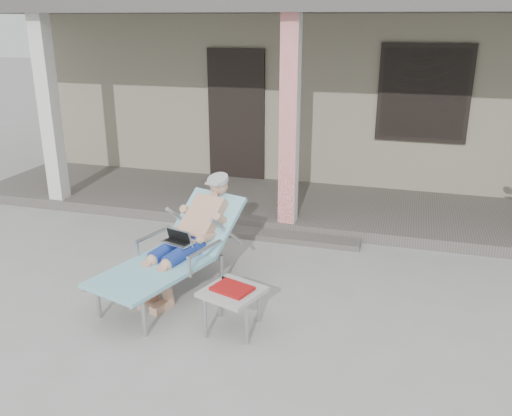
% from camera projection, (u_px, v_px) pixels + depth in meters
% --- Properties ---
extents(ground, '(60.00, 60.00, 0.00)m').
position_uv_depth(ground, '(238.00, 309.00, 5.30)').
color(ground, '#9E9E99').
rests_on(ground, ground).
extents(house, '(10.40, 5.40, 3.30)m').
position_uv_depth(house, '(339.00, 74.00, 10.64)').
color(house, gray).
rests_on(house, ground).
extents(porch_deck, '(10.00, 2.00, 0.15)m').
position_uv_depth(porch_deck, '(300.00, 206.00, 8.00)').
color(porch_deck, '#605B56').
rests_on(porch_deck, ground).
extents(porch_overhang, '(10.00, 2.30, 2.85)m').
position_uv_depth(porch_overhang, '(305.00, 11.00, 7.05)').
color(porch_overhang, silver).
rests_on(porch_overhang, porch_deck).
extents(porch_step, '(2.00, 0.30, 0.07)m').
position_uv_depth(porch_step, '(282.00, 237.00, 6.97)').
color(porch_step, '#605B56').
rests_on(porch_step, ground).
extents(lounger, '(1.16, 1.89, 1.19)m').
position_uv_depth(lounger, '(181.00, 224.00, 5.46)').
color(lounger, '#B7B7BC').
rests_on(lounger, ground).
extents(side_table, '(0.61, 0.61, 0.43)m').
position_uv_depth(side_table, '(232.00, 294.00, 4.84)').
color(side_table, '#A9A9A4').
rests_on(side_table, ground).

